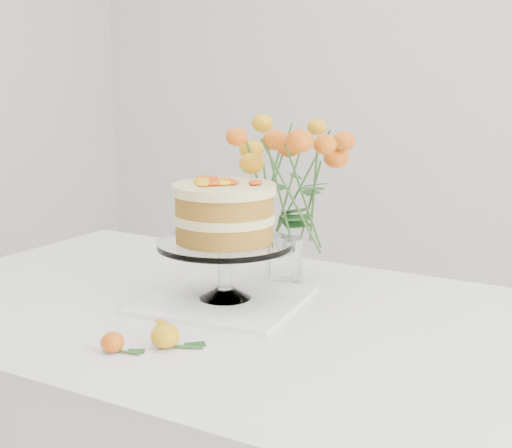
{
  "coord_description": "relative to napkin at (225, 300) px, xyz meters",
  "views": [
    {
      "loc": [
        0.82,
        -1.21,
        1.25
      ],
      "look_at": [
        0.04,
        0.14,
        0.91
      ],
      "focal_mm": 50.0,
      "sensor_mm": 36.0,
      "label": 1
    }
  ],
  "objects": [
    {
      "name": "table",
      "position": [
        -0.02,
        -0.03,
        -0.09
      ],
      "size": [
        1.43,
        0.93,
        0.76
      ],
      "color": "tan",
      "rests_on": "ground"
    },
    {
      "name": "napkin",
      "position": [
        0.0,
        0.0,
        0.0
      ],
      "size": [
        0.37,
        0.37,
        0.01
      ],
      "primitive_type": "cube",
      "rotation": [
        0.0,
        0.0,
        0.13
      ],
      "color": "white",
      "rests_on": "table"
    },
    {
      "name": "cake_stand",
      "position": [
        0.0,
        -0.0,
        0.18
      ],
      "size": [
        0.29,
        0.29,
        0.26
      ],
      "rotation": [
        0.0,
        0.0,
        0.09
      ],
      "color": "white",
      "rests_on": "napkin"
    },
    {
      "name": "rose_vase",
      "position": [
        0.04,
        0.2,
        0.24
      ],
      "size": [
        0.36,
        0.36,
        0.42
      ],
      "rotation": [
        0.0,
        0.0,
        0.38
      ],
      "color": "white",
      "rests_on": "table"
    },
    {
      "name": "loose_rose_near",
      "position": [
        0.05,
        -0.27,
        0.02
      ],
      "size": [
        0.09,
        0.05,
        0.05
      ],
      "rotation": [
        0.0,
        0.0,
        0.38
      ],
      "color": "yellow",
      "rests_on": "table"
    },
    {
      "name": "loose_rose_far",
      "position": [
        -0.02,
        -0.34,
        0.01
      ],
      "size": [
        0.08,
        0.04,
        0.04
      ],
      "rotation": [
        0.0,
        0.0,
        0.16
      ],
      "color": "#C43C09",
      "rests_on": "table"
    },
    {
      "name": "stray_petal_a",
      "position": [
        -0.14,
        -0.13,
        -0.0
      ],
      "size": [
        0.03,
        0.02,
        0.0
      ],
      "primitive_type": "ellipsoid",
      "color": "#EBAA0E",
      "rests_on": "table"
    },
    {
      "name": "stray_petal_b",
      "position": [
        -0.04,
        -0.17,
        -0.0
      ],
      "size": [
        0.03,
        0.02,
        0.0
      ],
      "primitive_type": "ellipsoid",
      "color": "#EBAA0E",
      "rests_on": "table"
    },
    {
      "name": "stray_petal_c",
      "position": [
        -0.0,
        -0.21,
        -0.0
      ],
      "size": [
        0.03,
        0.02,
        0.0
      ],
      "primitive_type": "ellipsoid",
      "color": "#EBAA0E",
      "rests_on": "table"
    }
  ]
}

